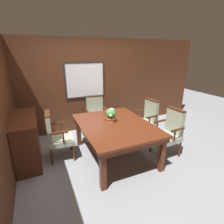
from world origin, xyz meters
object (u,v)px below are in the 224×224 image
(chair_head_far, at_px, (96,114))
(potted_plant, at_px, (111,115))
(chair_left_far, at_px, (56,135))
(sideboard_cabinet, at_px, (27,139))
(dining_table, at_px, (115,128))
(chair_right_far, at_px, (147,119))
(chair_right_near, at_px, (170,131))

(chair_head_far, bearing_deg, potted_plant, -87.54)
(chair_left_far, relative_size, sideboard_cabinet, 0.80)
(dining_table, xyz_separation_m, chair_head_far, (0.03, 1.27, -0.12))
(chair_right_far, distance_m, chair_left_far, 2.16)
(dining_table, height_order, chair_head_far, chair_head_far)
(chair_head_far, bearing_deg, dining_table, -85.63)
(chair_right_far, relative_size, potted_plant, 3.49)
(chair_right_near, height_order, chair_left_far, same)
(chair_head_far, distance_m, chair_right_near, 1.95)
(dining_table, distance_m, chair_head_far, 1.27)
(chair_head_far, xyz_separation_m, chair_right_far, (1.04, -0.85, 0.00))
(chair_head_far, xyz_separation_m, chair_right_near, (1.06, -1.64, 0.00))
(chair_right_far, bearing_deg, chair_head_far, -132.42)
(dining_table, distance_m, chair_right_near, 1.15)
(chair_left_far, bearing_deg, chair_right_far, -85.79)
(chair_right_near, height_order, sideboard_cabinet, chair_right_near)
(dining_table, distance_m, potted_plant, 0.27)
(chair_left_far, xyz_separation_m, potted_plant, (1.07, -0.29, 0.35))
(dining_table, bearing_deg, potted_plant, 105.88)
(dining_table, distance_m, chair_right_far, 1.15)
(chair_right_near, xyz_separation_m, chair_left_far, (-2.19, 0.79, 0.00))
(chair_right_near, xyz_separation_m, sideboard_cabinet, (-2.73, 0.96, -0.07))
(chair_right_far, height_order, sideboard_cabinet, chair_right_far)
(chair_head_far, xyz_separation_m, potted_plant, (-0.06, -1.14, 0.35))
(sideboard_cabinet, bearing_deg, chair_head_far, 22.16)
(dining_table, bearing_deg, sideboard_cabinet, 160.37)
(potted_plant, relative_size, sideboard_cabinet, 0.23)
(chair_head_far, height_order, chair_right_far, same)
(chair_left_far, height_order, sideboard_cabinet, chair_left_far)
(dining_table, height_order, chair_left_far, chair_left_far)
(chair_right_near, bearing_deg, sideboard_cabinet, -112.67)
(potted_plant, bearing_deg, chair_head_far, 86.95)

